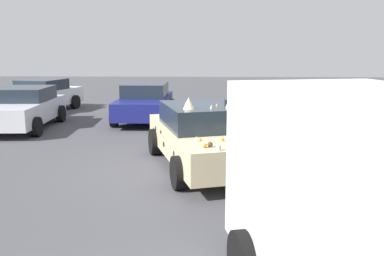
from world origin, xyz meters
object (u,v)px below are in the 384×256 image
(parked_sedan_near_left, at_px, (276,104))
(parked_sedan_near_right, at_px, (145,102))
(parked_sedan_row_back_center, at_px, (40,96))
(art_car_decorated, at_px, (205,135))
(parked_sedan_far_left, at_px, (23,108))

(parked_sedan_near_left, bearing_deg, parked_sedan_near_right, 68.09)
(parked_sedan_row_back_center, bearing_deg, art_car_decorated, 54.08)
(art_car_decorated, distance_m, parked_sedan_near_left, 5.89)
(parked_sedan_near_left, distance_m, parked_sedan_far_left, 8.76)
(parked_sedan_near_left, relative_size, parked_sedan_row_back_center, 0.99)
(art_car_decorated, bearing_deg, parked_sedan_far_left, -142.06)
(parked_sedan_far_left, distance_m, parked_sedan_near_right, 4.27)
(art_car_decorated, xyz_separation_m, parked_sedan_far_left, (4.35, 6.21, -0.03))
(art_car_decorated, relative_size, parked_sedan_row_back_center, 1.04)
(parked_sedan_row_back_center, bearing_deg, parked_sedan_near_left, 87.30)
(art_car_decorated, relative_size, parked_sedan_far_left, 1.12)
(art_car_decorated, height_order, parked_sedan_near_left, art_car_decorated)
(art_car_decorated, xyz_separation_m, parked_sedan_near_right, (6.04, 2.29, -0.02))
(parked_sedan_row_back_center, distance_m, parked_sedan_far_left, 3.66)
(parked_sedan_far_left, bearing_deg, parked_sedan_near_left, 93.09)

